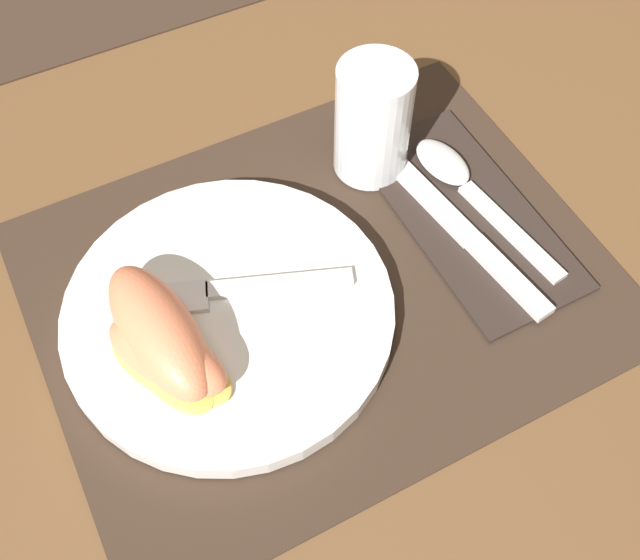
# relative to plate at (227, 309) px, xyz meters

# --- Properties ---
(ground_plane) EXTENTS (3.00, 3.00, 0.00)m
(ground_plane) POSITION_rel_plate_xyz_m (0.08, -0.00, -0.01)
(ground_plane) COLOR brown
(placemat) EXTENTS (0.44, 0.35, 0.00)m
(placemat) POSITION_rel_plate_xyz_m (0.08, -0.00, -0.01)
(placemat) COLOR #38281E
(placemat) RESTS_ON ground_plane
(plate) EXTENTS (0.25, 0.25, 0.02)m
(plate) POSITION_rel_plate_xyz_m (0.00, 0.00, 0.00)
(plate) COLOR white
(plate) RESTS_ON placemat
(juice_glass) EXTENTS (0.06, 0.06, 0.10)m
(juice_glass) POSITION_rel_plate_xyz_m (0.17, 0.08, 0.04)
(juice_glass) COLOR silver
(juice_glass) RESTS_ON placemat
(napkin) EXTENTS (0.10, 0.22, 0.00)m
(napkin) POSITION_rel_plate_xyz_m (0.22, -0.01, -0.01)
(napkin) COLOR #2D231E
(napkin) RESTS_ON placemat
(knife) EXTENTS (0.04, 0.21, 0.01)m
(knife) POSITION_rel_plate_xyz_m (0.20, -0.02, -0.00)
(knife) COLOR silver
(knife) RESTS_ON napkin
(spoon) EXTENTS (0.05, 0.18, 0.01)m
(spoon) POSITION_rel_plate_xyz_m (0.23, 0.03, -0.00)
(spoon) COLOR silver
(spoon) RESTS_ON napkin
(fork) EXTENTS (0.18, 0.08, 0.00)m
(fork) POSITION_rel_plate_xyz_m (-0.00, 0.01, 0.01)
(fork) COLOR silver
(fork) RESTS_ON plate
(citrus_wedge_0) EXTENTS (0.07, 0.13, 0.05)m
(citrus_wedge_0) POSITION_rel_plate_xyz_m (-0.05, -0.01, 0.03)
(citrus_wedge_0) COLOR #F7C656
(citrus_wedge_0) RESTS_ON plate
(citrus_wedge_1) EXTENTS (0.09, 0.11, 0.04)m
(citrus_wedge_1) POSITION_rel_plate_xyz_m (-0.06, -0.03, 0.02)
(citrus_wedge_1) COLOR #F7C656
(citrus_wedge_1) RESTS_ON plate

